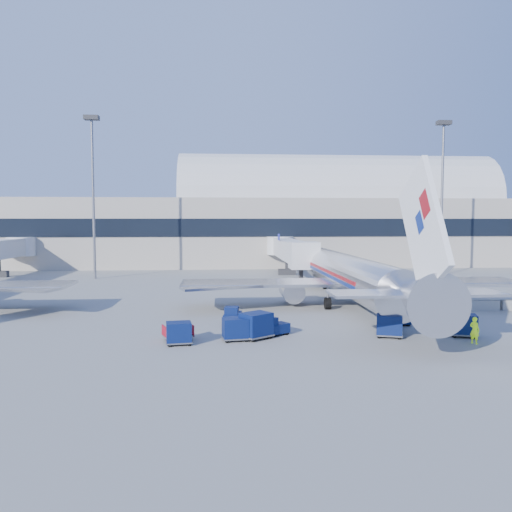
{
  "coord_description": "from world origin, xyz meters",
  "views": [
    {
      "loc": [
        -2.39,
        -41.16,
        8.08
      ],
      "look_at": [
        0.99,
        6.0,
        4.77
      ],
      "focal_mm": 35.0,
      "sensor_mm": 36.0,
      "label": 1
    }
  ],
  "objects": [
    {
      "name": "cart_train_c",
      "position": [
        -5.13,
        -8.71,
        0.79
      ],
      "size": [
        1.85,
        1.51,
        1.48
      ],
      "rotation": [
        0.0,
        0.0,
        0.14
      ],
      "color": "#091647",
      "rests_on": "ground"
    },
    {
      "name": "tug_left",
      "position": [
        -1.5,
        -2.9,
        0.7
      ],
      "size": [
        1.54,
        2.51,
        1.53
      ],
      "rotation": [
        0.0,
        0.0,
        1.41
      ],
      "color": "#091647",
      "rests_on": "ground"
    },
    {
      "name": "tug_right",
      "position": [
        11.24,
        -3.71,
        0.6
      ],
      "size": [
        2.14,
        1.28,
        1.32
      ],
      "rotation": [
        0.0,
        0.0,
        -0.13
      ],
      "color": "#091647",
      "rests_on": "ground"
    },
    {
      "name": "cart_solo_near",
      "position": [
        9.32,
        -7.65,
        0.85
      ],
      "size": [
        2.13,
        1.86,
        1.59
      ],
      "rotation": [
        0.0,
        0.0,
        -0.31
      ],
      "color": "#091647",
      "rests_on": "ground"
    },
    {
      "name": "barrier_near",
      "position": [
        18.0,
        2.0,
        0.45
      ],
      "size": [
        3.0,
        0.55,
        0.9
      ],
      "primitive_type": "cube",
      "color": "#9E9E96",
      "rests_on": "ground"
    },
    {
      "name": "barrier_mid",
      "position": [
        21.3,
        2.0,
        0.45
      ],
      "size": [
        3.0,
        0.55,
        0.9
      ],
      "primitive_type": "cube",
      "color": "#9E9E96",
      "rests_on": "ground"
    },
    {
      "name": "cart_train_b",
      "position": [
        -1.41,
        -7.88,
        0.82
      ],
      "size": [
        1.93,
        1.58,
        1.54
      ],
      "rotation": [
        0.0,
        0.0,
        0.15
      ],
      "color": "#091647",
      "rests_on": "ground"
    },
    {
      "name": "airliner_main",
      "position": [
        10.0,
        4.51,
        2.93
      ],
      "size": [
        32.0,
        37.26,
        12.07
      ],
      "color": "silver",
      "rests_on": "ground"
    },
    {
      "name": "terminal",
      "position": [
        -13.6,
        55.96,
        7.52
      ],
      "size": [
        170.0,
        28.15,
        21.0
      ],
      "color": "#B2AA9E",
      "rests_on": "ground"
    },
    {
      "name": "mast_west",
      "position": [
        -20.0,
        30.0,
        14.79
      ],
      "size": [
        2.0,
        1.2,
        22.6
      ],
      "color": "slate",
      "rests_on": "ground"
    },
    {
      "name": "tug_lead",
      "position": [
        1.35,
        -6.57,
        0.61
      ],
      "size": [
        2.28,
        2.03,
        1.35
      ],
      "rotation": [
        0.0,
        0.0,
        0.61
      ],
      "color": "#091647",
      "rests_on": "ground"
    },
    {
      "name": "ground",
      "position": [
        0.0,
        0.0,
        0.0
      ],
      "size": [
        260.0,
        260.0,
        0.0
      ],
      "primitive_type": "plane",
      "color": "gray",
      "rests_on": "ground"
    },
    {
      "name": "cart_open_red",
      "position": [
        -5.28,
        -7.44,
        0.37
      ],
      "size": [
        2.28,
        1.96,
        0.52
      ],
      "rotation": [
        0.0,
        0.0,
        0.37
      ],
      "color": "slate",
      "rests_on": "ground"
    },
    {
      "name": "ramp_worker",
      "position": [
        14.31,
        -9.86,
        0.9
      ],
      "size": [
        0.71,
        0.78,
        1.79
      ],
      "primitive_type": "imported",
      "rotation": [
        0.0,
        0.0,
        2.14
      ],
      "color": "#AEFD1A",
      "rests_on": "ground"
    },
    {
      "name": "cart_train_a",
      "position": [
        0.04,
        -7.44,
        0.96
      ],
      "size": [
        2.57,
        2.47,
        1.8
      ],
      "rotation": [
        0.0,
        0.0,
        0.64
      ],
      "color": "#091647",
      "rests_on": "ground"
    },
    {
      "name": "jetbridge_near",
      "position": [
        7.6,
        30.81,
        3.93
      ],
      "size": [
        4.4,
        27.5,
        6.25
      ],
      "color": "silver",
      "rests_on": "ground"
    },
    {
      "name": "cart_solo_far",
      "position": [
        14.56,
        -7.85,
        0.84
      ],
      "size": [
        2.12,
        1.84,
        1.58
      ],
      "rotation": [
        0.0,
        0.0,
        -0.31
      ],
      "color": "#091647",
      "rests_on": "ground"
    },
    {
      "name": "mast_east",
      "position": [
        30.0,
        30.0,
        14.79
      ],
      "size": [
        2.0,
        1.2,
        22.6
      ],
      "color": "slate",
      "rests_on": "ground"
    }
  ]
}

